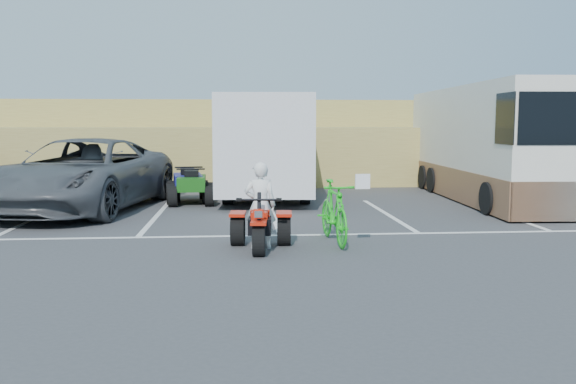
{
  "coord_description": "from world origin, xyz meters",
  "views": [
    {
      "loc": [
        -0.8,
        -9.08,
        2.13
      ],
      "look_at": [
        0.02,
        0.96,
        1.0
      ],
      "focal_mm": 38.0,
      "sensor_mm": 36.0,
      "label": 1
    }
  ],
  "objects": [
    {
      "name": "grass_embankment",
      "position": [
        0.0,
        15.48,
        1.42
      ],
      "size": [
        40.0,
        8.5,
        3.1
      ],
      "color": "#9B8846",
      "rests_on": "ground"
    },
    {
      "name": "quad_atv_blue",
      "position": [
        -2.19,
        7.69,
        0.0
      ],
      "size": [
        1.36,
        1.7,
        1.02
      ],
      "primitive_type": null,
      "rotation": [
        0.0,
        0.0,
        0.13
      ],
      "color": "navy",
      "rests_on": "ground"
    },
    {
      "name": "ground",
      "position": [
        0.0,
        0.0,
        0.0
      ],
      "size": [
        100.0,
        100.0,
        0.0
      ],
      "primitive_type": "plane",
      "color": "#3D3D40",
      "rests_on": "ground"
    },
    {
      "name": "cargo_trailer",
      "position": [
        0.06,
        8.55,
        1.56
      ],
      "size": [
        2.94,
        6.35,
        2.88
      ],
      "rotation": [
        0.0,
        0.0,
        -0.08
      ],
      "color": "silver",
      "rests_on": "ground"
    },
    {
      "name": "rv_motorhome",
      "position": [
        6.23,
        7.63,
        1.35
      ],
      "size": [
        2.55,
        8.73,
        3.11
      ],
      "rotation": [
        0.0,
        0.0,
        -0.04
      ],
      "color": "silver",
      "rests_on": "ground"
    },
    {
      "name": "parking_stripes",
      "position": [
        0.87,
        4.07,
        0.0
      ],
      "size": [
        28.0,
        5.16,
        0.01
      ],
      "color": "white",
      "rests_on": "ground"
    },
    {
      "name": "green_dirt_bike",
      "position": [
        0.9,
        1.6,
        0.56
      ],
      "size": [
        0.67,
        1.91,
        1.13
      ],
      "primitive_type": "imported",
      "rotation": [
        0.0,
        0.0,
        0.07
      ],
      "color": "#14BF19",
      "rests_on": "ground"
    },
    {
      "name": "red_trike_atv",
      "position": [
        -0.44,
        1.09,
        0.0
      ],
      "size": [
        1.19,
        1.52,
        0.94
      ],
      "primitive_type": null,
      "rotation": [
        0.0,
        0.0,
        -0.07
      ],
      "color": "red",
      "rests_on": "ground"
    },
    {
      "name": "quad_atv_green",
      "position": [
        -2.04,
        7.19,
        0.0
      ],
      "size": [
        1.21,
        1.59,
        1.01
      ],
      "primitive_type": null,
      "rotation": [
        0.0,
        0.0,
        0.04
      ],
      "color": "#145212",
      "rests_on": "ground"
    },
    {
      "name": "grey_pickup",
      "position": [
        -4.63,
        6.27,
        0.89
      ],
      "size": [
        4.06,
        6.81,
        1.77
      ],
      "primitive_type": "imported",
      "rotation": [
        0.0,
        0.0,
        -0.19
      ],
      "color": "#484B50",
      "rests_on": "ground"
    },
    {
      "name": "rider",
      "position": [
        -0.43,
        1.24,
        0.74
      ],
      "size": [
        0.57,
        0.4,
        1.49
      ],
      "primitive_type": "imported",
      "rotation": [
        0.0,
        0.0,
        3.07
      ],
      "color": "white",
      "rests_on": "ground"
    }
  ]
}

